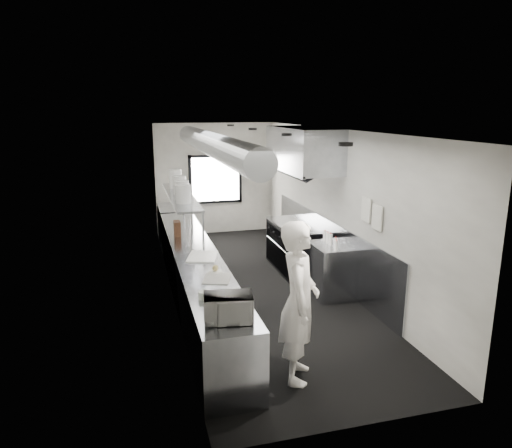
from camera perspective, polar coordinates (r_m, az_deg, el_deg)
floor at (r=8.62m, az=0.03°, el=-7.59°), size 3.00×8.00×0.01m
ceiling at (r=8.03m, az=0.03°, el=11.34°), size 3.00×8.00×0.01m
wall_back at (r=12.06m, az=-4.94°, el=5.45°), size 3.00×0.02×2.80m
wall_front at (r=4.64m, az=13.17°, el=-8.74°), size 3.00×0.02×2.80m
wall_left at (r=7.97m, az=-10.45°, el=0.91°), size 0.02×8.00×2.80m
wall_right at (r=8.72m, az=9.60°, el=2.06°), size 0.02×8.00×2.80m
wall_cladding at (r=9.18m, az=8.50°, el=-2.77°), size 0.03×5.50×1.10m
hvac_duct at (r=8.29m, az=-5.45°, el=9.63°), size 0.40×6.40×0.40m
service_window at (r=12.03m, az=-4.92°, el=5.43°), size 1.36×0.05×1.25m
exhaust_hood at (r=9.06m, az=5.65°, el=8.97°), size 0.81×2.20×0.88m
prep_counter at (r=7.79m, az=-7.25°, el=-6.55°), size 0.70×6.00×0.90m
pass_shelf at (r=8.94m, az=-9.06°, el=3.26°), size 0.45×3.00×0.68m
range at (r=9.40m, az=5.04°, el=-2.78°), size 0.88×1.60×0.94m
bottle_station at (r=8.21m, az=9.13°, el=-5.54°), size 0.65×0.80×0.90m
far_work_table at (r=11.32m, az=-9.86°, el=-0.17°), size 0.70×1.20×0.90m
notice_sheet_a at (r=7.61m, az=13.18°, el=1.72°), size 0.02×0.28×0.38m
notice_sheet_b at (r=7.32m, az=14.44°, el=0.77°), size 0.02×0.28×0.38m
line_cook at (r=5.56m, az=5.22°, el=-9.37°), size 0.68×0.82×1.93m
microwave at (r=5.20m, az=-3.40°, el=-10.07°), size 0.53×0.43×0.29m
deli_tub_a at (r=5.81m, az=-6.36°, el=-8.54°), size 0.13×0.13×0.09m
deli_tub_b at (r=5.73m, az=-5.57°, el=-8.87°), size 0.14×0.14×0.09m
newspaper at (r=6.46m, az=-4.74°, el=-6.56°), size 0.48×0.53×0.01m
small_plate at (r=6.70m, az=-4.93°, el=-5.76°), size 0.21×0.21×0.02m
pastry at (r=6.69m, az=-4.94°, el=-5.34°), size 0.09×0.09×0.09m
cutting_board at (r=7.38m, az=-6.49°, el=-3.92°), size 0.58×0.68×0.02m
knife_block at (r=8.65m, az=-9.51°, el=-0.53°), size 0.11×0.24×0.27m
plate_stack_a at (r=8.15m, az=-8.78°, el=3.61°), size 0.31×0.31×0.31m
plate_stack_b at (r=8.49m, az=-8.96°, el=4.06°), size 0.27×0.27×0.33m
plate_stack_c at (r=8.99m, az=-9.23°, el=4.67°), size 0.32×0.32×0.35m
plate_stack_d at (r=9.71m, az=-9.72°, el=5.43°), size 0.30×0.30×0.38m
squeeze_bottle_a at (r=7.76m, az=9.69°, el=-2.58°), size 0.06×0.06×0.16m
squeeze_bottle_b at (r=7.92m, az=9.59°, el=-2.25°), size 0.07×0.07×0.16m
squeeze_bottle_c at (r=8.03m, az=9.00°, el=-1.88°), size 0.08×0.08×0.19m
squeeze_bottle_d at (r=8.14m, az=8.66°, el=-1.68°), size 0.08×0.08×0.19m
squeeze_bottle_e at (r=8.29m, az=8.33°, el=-1.42°), size 0.08×0.08×0.18m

